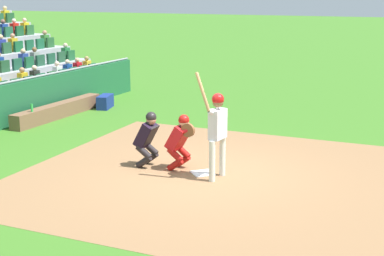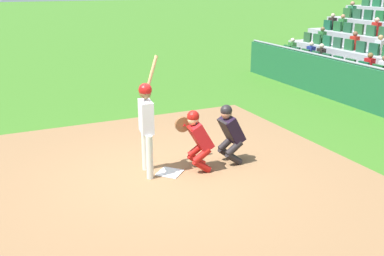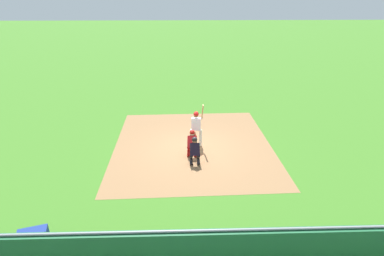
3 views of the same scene
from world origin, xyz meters
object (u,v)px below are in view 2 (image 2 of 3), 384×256
at_px(home_plate_marker, 170,173).
at_px(home_plate_umpire, 230,131).
at_px(catcher_crouching, 197,137).
at_px(batter_at_plate, 146,118).

relative_size(home_plate_marker, home_plate_umpire, 0.35).
distance_m(catcher_crouching, home_plate_umpire, 0.77).
bearing_deg(home_plate_umpire, batter_at_plate, 85.22).
height_order(home_plate_marker, home_plate_umpire, home_plate_umpire).
xyz_separation_m(home_plate_marker, batter_at_plate, (0.16, 0.39, 1.11)).
bearing_deg(home_plate_marker, batter_at_plate, 67.53).
xyz_separation_m(catcher_crouching, home_plate_umpire, (0.08, -0.76, -0.01)).
relative_size(batter_at_plate, catcher_crouching, 1.79).
height_order(batter_at_plate, catcher_crouching, batter_at_plate).
relative_size(catcher_crouching, home_plate_umpire, 0.99).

